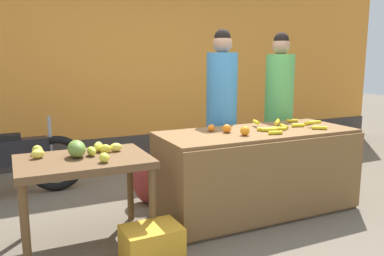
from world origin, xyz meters
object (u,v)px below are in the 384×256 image
(vendor_woman_blue_shirt, at_px, (222,112))
(parked_motorcycle, at_px, (10,162))
(vendor_woman_green_shirt, at_px, (279,108))
(produce_sack, at_px, (149,180))
(produce_crate, at_px, (152,243))

(vendor_woman_blue_shirt, height_order, parked_motorcycle, vendor_woman_blue_shirt)
(vendor_woman_green_shirt, bearing_deg, parked_motorcycle, 165.18)
(parked_motorcycle, xyz_separation_m, produce_sack, (1.31, -0.84, -0.15))
(produce_sack, bearing_deg, parked_motorcycle, 147.49)
(vendor_woman_green_shirt, distance_m, produce_sack, 1.81)
(vendor_woman_blue_shirt, relative_size, parked_motorcycle, 1.14)
(produce_crate, height_order, produce_sack, produce_sack)
(vendor_woman_blue_shirt, bearing_deg, parked_motorcycle, 158.95)
(vendor_woman_green_shirt, relative_size, parked_motorcycle, 1.14)
(vendor_woman_blue_shirt, bearing_deg, vendor_woman_green_shirt, 3.13)
(vendor_woman_blue_shirt, distance_m, produce_crate, 1.85)
(vendor_woman_green_shirt, xyz_separation_m, parked_motorcycle, (-2.99, 0.79, -0.52))
(parked_motorcycle, distance_m, produce_sack, 1.56)
(vendor_woman_blue_shirt, relative_size, vendor_woman_green_shirt, 1.01)
(parked_motorcycle, height_order, produce_sack, parked_motorcycle)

